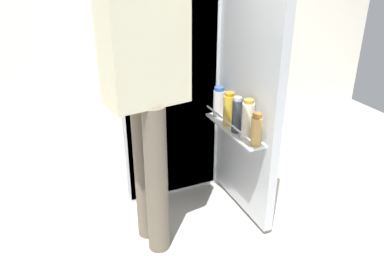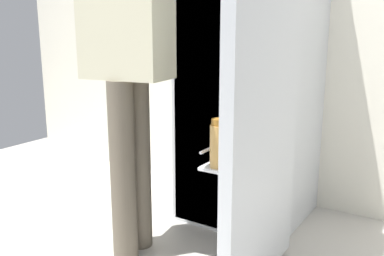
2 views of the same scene
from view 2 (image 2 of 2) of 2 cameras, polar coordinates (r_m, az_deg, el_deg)
The scene contains 4 objects.
ground_plane at distance 2.22m, azimuth 0.69°, elevation -16.23°, with size 5.01×5.01×0.00m, color #B7B2A8.
kitchen_wall at distance 2.78m, azimuth 11.51°, elevation 15.87°, with size 4.40×0.10×2.47m, color silver.
refrigerator at distance 2.39m, azimuth 7.94°, elevation 6.86°, with size 0.71×1.27×1.67m.
person at distance 1.98m, azimuth -8.37°, elevation 11.52°, with size 0.60×0.67×1.73m.
Camera 2 is at (1.02, -1.64, 1.09)m, focal length 40.28 mm.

